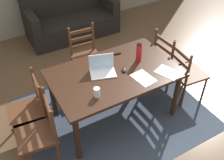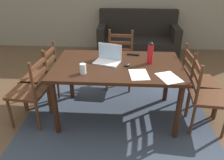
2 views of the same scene
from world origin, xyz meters
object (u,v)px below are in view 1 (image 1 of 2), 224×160
at_px(chair_left_near, 39,133).
at_px(laptop, 102,68).
at_px(dining_table, 114,78).
at_px(chair_far_head, 87,58).
at_px(water_bottle, 139,51).
at_px(chair_right_near, 186,73).
at_px(computer_mouse, 124,70).
at_px(chair_left_far, 29,110).
at_px(chair_right_far, 169,59).
at_px(tv_remote, 115,54).
at_px(couch, 71,18).
at_px(drinking_glass, 97,92).

xyz_separation_m(chair_left_near, laptop, (0.98, 0.29, 0.37)).
relative_size(dining_table, chair_far_head, 1.72).
height_order(dining_table, water_bottle, water_bottle).
distance_m(dining_table, laptop, 0.21).
bearing_deg(chair_right_near, laptop, 167.05).
height_order(chair_far_head, laptop, laptop).
distance_m(water_bottle, computer_mouse, 0.33).
relative_size(chair_left_far, chair_left_near, 1.00).
height_order(chair_far_head, chair_right_far, same).
bearing_deg(computer_mouse, water_bottle, 47.76).
xyz_separation_m(chair_left_far, computer_mouse, (1.23, -0.24, 0.33)).
xyz_separation_m(chair_right_near, tv_remote, (-0.90, 0.54, 0.32)).
relative_size(chair_far_head, chair_right_near, 1.00).
xyz_separation_m(chair_far_head, tv_remote, (0.20, -0.53, 0.32)).
xyz_separation_m(couch, computer_mouse, (-0.25, -2.49, 0.44)).
height_order(chair_left_far, couch, couch).
xyz_separation_m(dining_table, chair_right_far, (1.11, 0.20, -0.22)).
relative_size(dining_table, computer_mouse, 16.34).
xyz_separation_m(chair_left_far, water_bottle, (1.52, -0.14, 0.46)).
bearing_deg(tv_remote, water_bottle, -134.00).
distance_m(chair_left_near, couch, 3.05).
bearing_deg(drinking_glass, chair_right_far, 18.03).
relative_size(dining_table, chair_left_far, 1.72).
bearing_deg(chair_right_far, drinking_glass, -161.97).
relative_size(chair_far_head, water_bottle, 3.36).
bearing_deg(water_bottle, computer_mouse, -160.81).
relative_size(chair_far_head, drinking_glass, 7.85).
xyz_separation_m(chair_right_near, laptop, (-1.23, 0.28, 0.37)).
xyz_separation_m(drinking_glass, computer_mouse, (0.52, 0.25, -0.04)).
distance_m(chair_far_head, chair_right_near, 1.54).
bearing_deg(tv_remote, laptop, 138.07).
height_order(dining_table, chair_right_far, chair_right_far).
bearing_deg(chair_left_far, laptop, -6.61).
height_order(drinking_glass, computer_mouse, drinking_glass).
bearing_deg(chair_far_head, couch, 76.63).
relative_size(chair_far_head, chair_left_far, 1.00).
xyz_separation_m(chair_right_far, drinking_glass, (-1.50, -0.49, 0.38)).
bearing_deg(chair_left_near, water_bottle, 10.02).
bearing_deg(computer_mouse, laptop, -177.47).
bearing_deg(chair_right_far, computer_mouse, -166.39).
bearing_deg(dining_table, computer_mouse, -16.63).
relative_size(dining_table, chair_right_near, 1.72).
relative_size(chair_left_far, tv_remote, 5.59).
height_order(chair_far_head, chair_left_far, same).
distance_m(chair_left_far, laptop, 1.05).
height_order(chair_far_head, water_bottle, water_bottle).
xyz_separation_m(couch, tv_remote, (-0.17, -2.11, 0.43)).
distance_m(chair_left_far, computer_mouse, 1.30).
xyz_separation_m(dining_table, tv_remote, (0.21, 0.34, 0.10)).
bearing_deg(chair_left_far, drinking_glass, -34.29).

